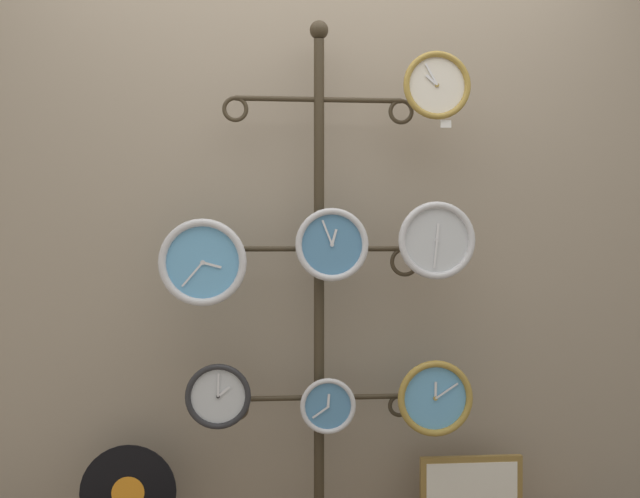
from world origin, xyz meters
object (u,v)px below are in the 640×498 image
Objects in this scene: vinyl_record at (128,492)px; clock_middle_center at (332,245)px; display_stand at (319,342)px; clock_bottom_right at (435,398)px; clock_bottom_center at (328,406)px; clock_middle_left at (203,262)px; clock_middle_right at (436,240)px; picture_frame at (471,491)px; clock_top_right at (437,86)px; clock_bottom_left at (218,396)px.

clock_middle_center is at bearing -1.05° from vinyl_record.
clock_bottom_right is at bearing -13.46° from display_stand.
display_stand reaches higher than clock_bottom_center.
clock_middle_left is (-0.43, -0.11, 0.31)m from display_stand.
clock_middle_left is 0.88m from vinyl_record.
clock_bottom_right is at bearing 0.52° from clock_middle_left.
picture_frame is (0.15, 0.04, -0.96)m from clock_middle_right.
clock_middle_center is at bearing 177.24° from clock_top_right.
clock_bottom_left is (-0.42, -0.01, -0.55)m from clock_middle_center.
picture_frame is at bearing 15.91° from clock_middle_right.
display_stand is 0.48m from clock_bottom_right.
clock_bottom_center is at bearing -70.76° from display_stand.
picture_frame is at bearing -4.66° from display_stand.
clock_bottom_left is 1.03m from picture_frame.
clock_middle_center is (-0.39, 0.02, -0.59)m from clock_top_right.
clock_middle_left is 1.33× the size of clock_bottom_left.
clock_middle_right is 1.40× the size of clock_bottom_center.
clock_bottom_right is (-0.01, -0.01, -0.58)m from clock_middle_right.
clock_top_right is 1.22× the size of clock_bottom_center.
clock_bottom_left is 0.84× the size of clock_bottom_right.
picture_frame is (0.55, 0.03, -0.35)m from clock_bottom_center.
clock_bottom_left is 0.48m from vinyl_record.
clock_middle_left reaches higher than clock_bottom_right.
clock_middle_left is (-0.86, -0.01, -0.65)m from clock_top_right.
clock_middle_left is 0.70m from clock_bottom_center.
clock_middle_left is 1.34m from picture_frame.
display_stand is at bearing 118.10° from clock_middle_center.
clock_bottom_center is at bearing -176.87° from picture_frame.
clock_middle_center is (0.47, 0.03, 0.06)m from clock_middle_left.
clock_middle_left is 0.86m from clock_middle_right.
display_stand is at bearing 14.03° from clock_bottom_left.
clock_middle_center is 0.69× the size of picture_frame.
clock_bottom_right is (0.40, -0.02, 0.03)m from clock_bottom_center.
clock_middle_center is at bearing -176.69° from picture_frame.
clock_bottom_left is (-0.37, -0.09, -0.18)m from display_stand.
clock_middle_left is 0.47m from clock_middle_center.
vinyl_record is (-0.74, 0.01, -0.90)m from clock_middle_center.
clock_bottom_right reaches higher than clock_bottom_left.
vinyl_record is (-0.27, 0.04, -0.84)m from clock_middle_left.
vinyl_record is at bearing 175.03° from clock_bottom_left.
clock_top_right is at bearing -2.76° from clock_middle_center.
display_stand is 7.02× the size of clock_bottom_right.
clock_bottom_center is (-0.40, 0.01, -0.61)m from clock_middle_right.
clock_middle_right reaches higher than picture_frame.
clock_bottom_right is at bearing -160.88° from picture_frame.
clock_middle_left reaches higher than clock_bottom_left.
clock_middle_left is at bearing -179.19° from clock_top_right.
clock_middle_center is 1.09m from picture_frame.
clock_middle_left reaches higher than clock_bottom_center.
vinyl_record is at bearing 178.36° from clock_top_right.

